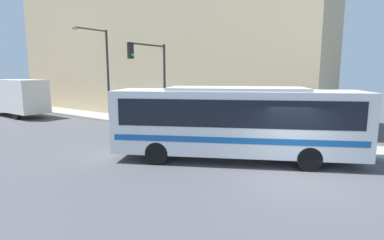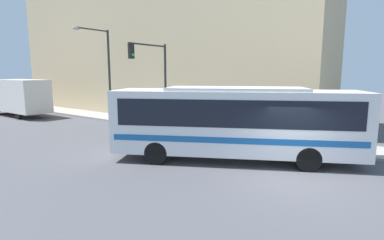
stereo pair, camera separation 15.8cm
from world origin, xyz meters
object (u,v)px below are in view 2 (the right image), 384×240
(fire_hydrant, at_px, (264,133))
(traffic_light_pole, at_px, (154,70))
(city_bus, at_px, (235,119))
(street_lamp, at_px, (104,65))
(delivery_truck, at_px, (20,96))
(pedestrian_near_corner, at_px, (220,117))
(parking_meter, at_px, (171,114))

(fire_hydrant, relative_size, traffic_light_pole, 0.13)
(city_bus, bearing_deg, street_lamp, 46.66)
(delivery_truck, height_order, pedestrian_near_corner, delivery_truck)
(pedestrian_near_corner, bearing_deg, delivery_truck, 102.75)
(street_lamp, relative_size, pedestrian_near_corner, 4.09)
(pedestrian_near_corner, bearing_deg, fire_hydrant, -105.14)
(city_bus, relative_size, street_lamp, 1.49)
(city_bus, bearing_deg, parking_meter, 32.41)
(delivery_truck, relative_size, parking_meter, 5.61)
(delivery_truck, xyz_separation_m, fire_hydrant, (3.14, -21.12, -1.22))
(fire_hydrant, bearing_deg, delivery_truck, 98.46)
(traffic_light_pole, height_order, pedestrian_near_corner, traffic_light_pole)
(delivery_truck, bearing_deg, city_bus, -92.34)
(city_bus, height_order, pedestrian_near_corner, city_bus)
(delivery_truck, xyz_separation_m, parking_meter, (3.14, -14.51, -0.70))
(fire_hydrant, distance_m, traffic_light_pole, 8.03)
(city_bus, relative_size, parking_meter, 8.03)
(parking_meter, xyz_separation_m, pedestrian_near_corner, (0.89, -3.32, -0.01))
(street_lamp, bearing_deg, delivery_truck, 110.30)
(street_lamp, xyz_separation_m, pedestrian_near_corner, (1.09, -9.88, -3.31))
(delivery_truck, relative_size, traffic_light_pole, 1.31)
(city_bus, xyz_separation_m, fire_hydrant, (4.02, 0.34, -1.31))
(street_lamp, bearing_deg, city_bus, -105.77)
(city_bus, height_order, traffic_light_pole, traffic_light_pole)
(city_bus, distance_m, fire_hydrant, 4.24)
(traffic_light_pole, distance_m, parking_meter, 3.09)
(traffic_light_pole, relative_size, parking_meter, 4.29)
(city_bus, bearing_deg, pedestrian_near_corner, 8.96)
(fire_hydrant, relative_size, street_lamp, 0.10)
(parking_meter, height_order, pedestrian_near_corner, pedestrian_near_corner)
(delivery_truck, height_order, street_lamp, street_lamp)
(delivery_truck, xyz_separation_m, traffic_light_pole, (2.19, -13.91, 2.18))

